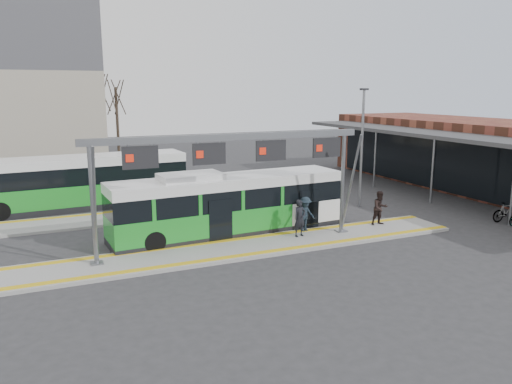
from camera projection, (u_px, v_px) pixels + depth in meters
ground at (244, 249)px, 23.08m from camera, size 120.00×120.00×0.00m
platform_main at (244, 248)px, 23.06m from camera, size 22.00×3.00×0.15m
platform_second at (127, 217)px, 28.66m from camera, size 20.00×3.00×0.15m
tactile_main at (244, 246)px, 23.05m from camera, size 22.00×2.65×0.02m
tactile_second at (123, 211)px, 29.67m from camera, size 20.00×0.35×0.02m
gantry at (234, 157)px, 22.30m from camera, size 13.00×1.68×5.20m
station_building at (511, 159)px, 34.77m from camera, size 11.50×32.00×5.00m
hero_bus at (228, 205)px, 25.22m from camera, size 12.15×3.28×3.30m
bg_bus_green at (80, 183)px, 30.93m from camera, size 13.08×3.50×3.24m
passenger_a at (300, 218)px, 24.48m from camera, size 0.75×0.58×1.84m
passenger_b at (380, 208)px, 26.61m from camera, size 0.92×0.74×1.83m
passenger_c at (305, 214)px, 25.37m from camera, size 1.27×0.89×1.79m
bicycle_d at (507, 212)px, 27.84m from camera, size 1.90×0.70×1.12m
tree_left at (100, 93)px, 49.49m from camera, size 1.40×1.40×9.09m
tree_mid at (116, 98)px, 49.64m from camera, size 1.40×1.40×8.52m
lamp_east at (362, 145)px, 30.71m from camera, size 0.50×0.25×7.34m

